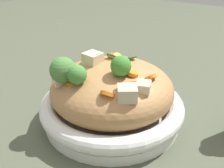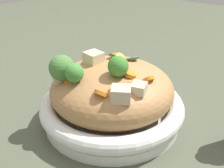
# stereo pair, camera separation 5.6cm
# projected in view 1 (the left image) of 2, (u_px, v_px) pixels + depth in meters

# --- Properties ---
(ground_plane) EXTENTS (3.00, 3.00, 0.00)m
(ground_plane) POSITION_uv_depth(u_px,v_px,m) (112.00, 120.00, 0.60)
(ground_plane) COLOR #4A513E
(serving_bowl) EXTENTS (0.31, 0.31, 0.06)m
(serving_bowl) POSITION_uv_depth(u_px,v_px,m) (112.00, 108.00, 0.59)
(serving_bowl) COLOR white
(serving_bowl) RESTS_ON ground_plane
(noodle_heap) EXTENTS (0.26, 0.26, 0.11)m
(noodle_heap) POSITION_uv_depth(u_px,v_px,m) (112.00, 89.00, 0.56)
(noodle_heap) COLOR #B07E4C
(noodle_heap) RESTS_ON serving_bowl
(broccoli_florets) EXTENTS (0.11, 0.15, 0.07)m
(broccoli_florets) POSITION_uv_depth(u_px,v_px,m) (80.00, 71.00, 0.50)
(broccoli_florets) COLOR #A4C26F
(broccoli_florets) RESTS_ON serving_bowl
(carrot_coins) EXTENTS (0.16, 0.15, 0.03)m
(carrot_coins) POSITION_uv_depth(u_px,v_px,m) (119.00, 75.00, 0.51)
(carrot_coins) COLOR orange
(carrot_coins) RESTS_ON serving_bowl
(zucchini_slices) EXTENTS (0.10, 0.10, 0.03)m
(zucchini_slices) POSITION_uv_depth(u_px,v_px,m) (108.00, 59.00, 0.57)
(zucchini_slices) COLOR beige
(zucchini_slices) RESTS_ON serving_bowl
(chicken_chunks) EXTENTS (0.11, 0.19, 0.05)m
(chicken_chunks) POSITION_uv_depth(u_px,v_px,m) (98.00, 76.00, 0.51)
(chicken_chunks) COLOR beige
(chicken_chunks) RESTS_ON serving_bowl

